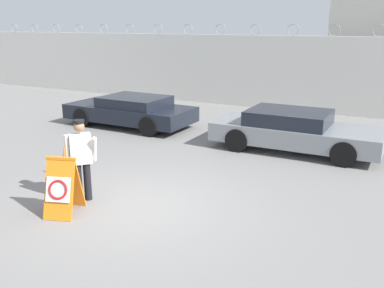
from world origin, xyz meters
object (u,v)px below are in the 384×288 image
Objects in this scene: barricade_sign at (62,186)px; parked_car_front_coupe at (131,110)px; security_guard at (81,157)px; traffic_cone_near at (66,162)px; parked_car_rear_sedan at (294,130)px.

barricade_sign is 0.25× the size of parked_car_front_coupe.
barricade_sign is 0.78m from security_guard.
traffic_cone_near is (-1.38, 1.52, -0.16)m from barricade_sign.
parked_car_rear_sedan is at bearing 46.88° from barricade_sign.
security_guard is at bearing 79.32° from barricade_sign.
parked_car_rear_sedan is (2.89, 5.59, -0.35)m from security_guard.
parked_car_front_coupe is at bearing 69.38° from security_guard.
traffic_cone_near is at bearing 109.61° from parked_car_front_coupe.
barricade_sign is 0.67× the size of security_guard.
security_guard is (-0.10, 0.67, 0.38)m from barricade_sign.
security_guard is at bearing -33.57° from traffic_cone_near.
barricade_sign reaches higher than parked_car_front_coupe.
barricade_sign is 7.25m from parked_car_front_coupe.
barricade_sign is 0.24× the size of parked_car_rear_sedan.
security_guard is 1.63m from traffic_cone_near.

